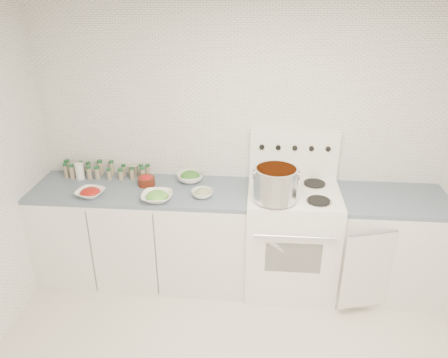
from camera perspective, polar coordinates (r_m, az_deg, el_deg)
room_walls at (r=2.31m, az=0.12°, el=-0.41°), size 3.54×3.04×2.52m
counter_left at (r=4.01m, az=-10.38°, el=-7.00°), size 1.85×0.62×0.90m
stove at (r=3.87m, az=8.73°, el=-7.35°), size 0.76×0.70×1.36m
counter_right at (r=4.05m, az=20.49°, el=-8.05°), size 0.89×0.74×0.90m
stock_pot at (r=3.42m, az=6.76°, el=-0.47°), size 0.37×0.34×0.26m
bowl_tomato at (r=3.75m, az=-17.08°, el=-1.72°), size 0.26×0.26×0.07m
bowl_snowpea at (r=3.56m, az=-8.75°, el=-2.27°), size 0.26×0.26×0.08m
bowl_broccoli at (r=3.85m, az=-4.44°, el=0.30°), size 0.25×0.25×0.09m
bowl_zucchini at (r=3.58m, az=-2.85°, el=-1.84°), size 0.19×0.19×0.07m
bowl_pepper at (r=3.83m, az=-10.10°, el=-0.17°), size 0.15×0.15×0.09m
salt_canister at (r=4.08m, az=-18.33°, el=0.96°), size 0.08×0.08×0.15m
tin_can at (r=4.02m, az=-11.76°, el=1.04°), size 0.10×0.10×0.11m
spice_cluster at (r=4.07m, az=-15.55°, el=1.09°), size 0.79×0.16×0.14m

